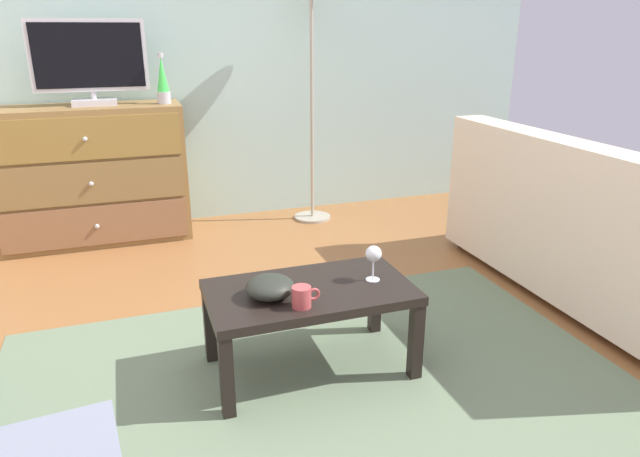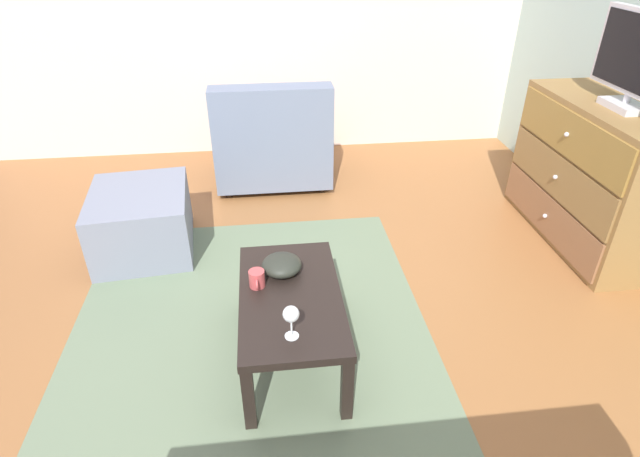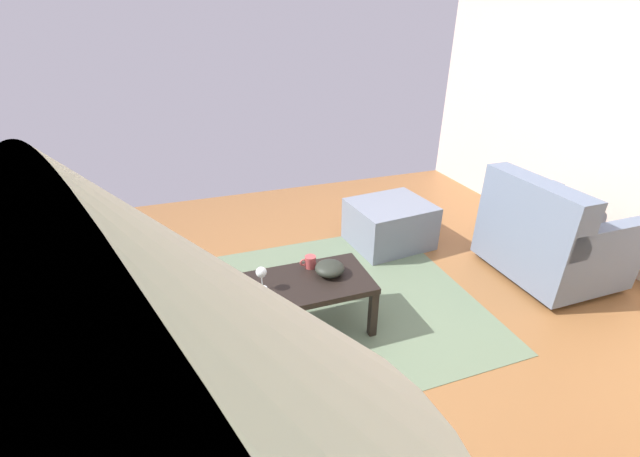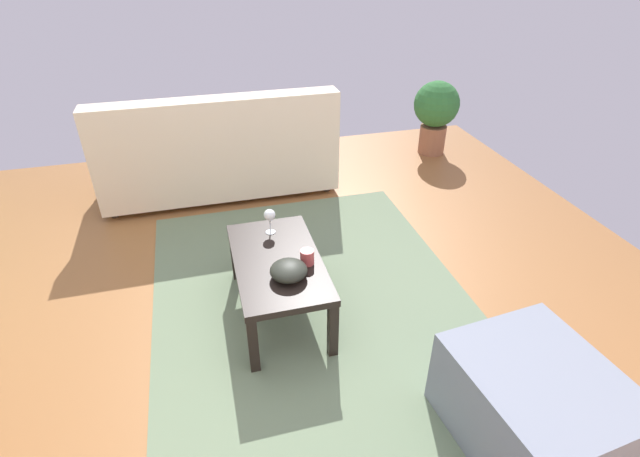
# 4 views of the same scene
# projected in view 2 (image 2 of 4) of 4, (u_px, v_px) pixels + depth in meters

# --- Properties ---
(ground_plane) EXTENTS (5.68, 5.17, 0.05)m
(ground_plane) POSITION_uv_depth(u_px,v_px,m) (288.00, 329.00, 2.75)
(ground_plane) COLOR #915E33
(area_rug) EXTENTS (2.60, 1.90, 0.01)m
(area_rug) POSITION_uv_depth(u_px,v_px,m) (250.00, 355.00, 2.55)
(area_rug) COLOR #63765A
(area_rug) RESTS_ON ground_plane
(dresser) EXTENTS (1.23, 0.49, 0.93)m
(dresser) POSITION_uv_depth(u_px,v_px,m) (591.00, 175.00, 3.29)
(dresser) COLOR olive
(dresser) RESTS_ON ground_plane
(tv) EXTENTS (0.72, 0.18, 0.54)m
(tv) POSITION_uv_depth(u_px,v_px,m) (639.00, 59.00, 2.84)
(tv) COLOR silver
(tv) RESTS_ON dresser
(coffee_table) EXTENTS (0.86, 0.48, 0.39)m
(coffee_table) POSITION_uv_depth(u_px,v_px,m) (291.00, 303.00, 2.39)
(coffee_table) COLOR black
(coffee_table) RESTS_ON ground_plane
(wine_glass) EXTENTS (0.07, 0.07, 0.16)m
(wine_glass) POSITION_uv_depth(u_px,v_px,m) (292.00, 315.00, 2.06)
(wine_glass) COLOR silver
(wine_glass) RESTS_ON coffee_table
(mug) EXTENTS (0.11, 0.08, 0.08)m
(mug) POSITION_uv_depth(u_px,v_px,m) (257.00, 279.00, 2.39)
(mug) COLOR #B34545
(mug) RESTS_ON coffee_table
(bowl_decorative) EXTENTS (0.20, 0.20, 0.09)m
(bowl_decorative) POSITION_uv_depth(u_px,v_px,m) (282.00, 265.00, 2.49)
(bowl_decorative) COLOR #262A22
(bowl_decorative) RESTS_ON coffee_table
(armchair) EXTENTS (0.80, 0.91, 0.86)m
(armchair) POSITION_uv_depth(u_px,v_px,m) (272.00, 141.00, 4.12)
(armchair) COLOR #332319
(armchair) RESTS_ON ground_plane
(ottoman) EXTENTS (0.75, 0.66, 0.41)m
(ottoman) POSITION_uv_depth(u_px,v_px,m) (142.00, 221.00, 3.30)
(ottoman) COLOR slate
(ottoman) RESTS_ON ground_plane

